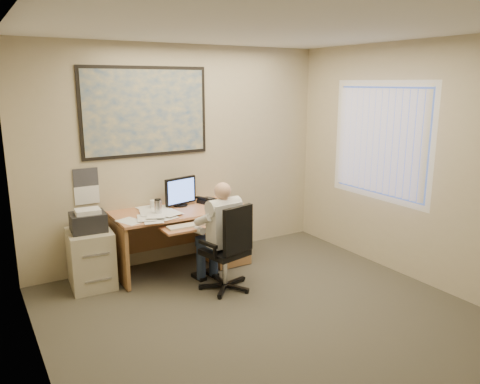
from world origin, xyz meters
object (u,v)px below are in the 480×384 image
filing_cabinet (91,253)px  office_chair (226,265)px  person (223,236)px  desk (204,229)px

filing_cabinet → office_chair: size_ratio=0.91×
office_chair → person: bearing=69.3°
desk → filing_cabinet: bearing=179.2°
desk → person: 0.82m
desk → office_chair: 0.89m
office_chair → desk: bearing=66.3°
person → filing_cabinet: bearing=139.8°
office_chair → filing_cabinet: bearing=131.7°
filing_cabinet → office_chair: office_chair is taller
filing_cabinet → office_chair: bearing=-31.4°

